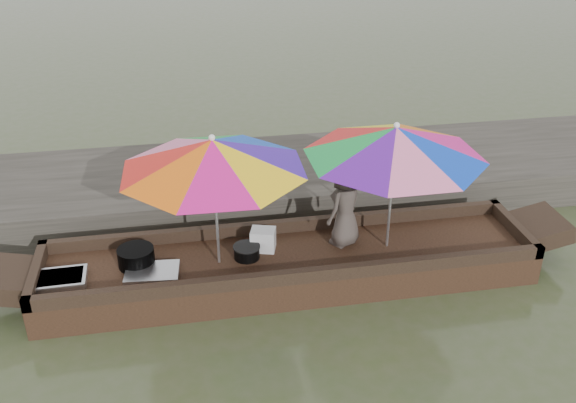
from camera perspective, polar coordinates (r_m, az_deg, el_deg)
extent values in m
plane|color=#394624|center=(7.64, 0.13, -6.99)|extent=(80.00, 80.00, 0.00)
cube|color=#2D2B26|center=(9.40, -2.28, 1.84)|extent=(22.00, 2.20, 0.50)
cube|color=black|center=(7.54, 0.14, -5.90)|extent=(5.70, 1.20, 0.35)
cylinder|color=black|center=(7.41, -13.35, -4.84)|extent=(0.41, 0.41, 0.22)
cube|color=silver|center=(7.38, -19.71, -6.58)|extent=(0.59, 0.42, 0.09)
cube|color=silver|center=(7.25, -11.99, -6.20)|extent=(0.62, 0.45, 0.06)
cylinder|color=black|center=(7.38, -3.68, -4.54)|extent=(0.29, 0.29, 0.14)
cube|color=silver|center=(7.50, -2.22, -3.40)|extent=(0.33, 0.29, 0.26)
imported|color=#473E39|center=(7.45, 5.11, -0.31)|extent=(0.60, 0.57, 1.02)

